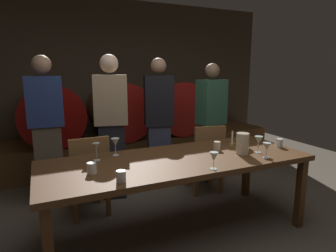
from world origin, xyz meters
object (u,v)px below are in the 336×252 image
cup_far_left (92,168)px  guest_center_right (159,120)px  chair_left (89,172)px  wine_barrel_center (118,110)px  wine_glass_far_right (259,140)px  wine_glass_right (267,147)px  guest_far_right (211,122)px  cup_far_right (279,143)px  wine_barrel_left (51,114)px  wine_barrel_right (173,107)px  guest_far_left (47,130)px  chair_right (206,155)px  guest_center_left (111,126)px  dining_table (178,165)px  cup_center_left (121,176)px  cup_center_right (217,146)px  wine_glass_far_left (96,148)px  pitcher (242,144)px  wine_glass_center (214,157)px  wine_glass_left (115,143)px  candle_center (232,142)px

cup_far_left → guest_center_right: bearing=50.1°
chair_left → guest_center_right: 1.26m
wine_barrel_center → wine_glass_far_right: bearing=-72.9°
wine_glass_right → guest_far_right: bearing=78.3°
cup_far_right → guest_center_right: bearing=120.4°
wine_barrel_left → wine_barrel_right: (2.00, 0.00, 0.00)m
wine_barrel_left → wine_glass_right: 3.12m
cup_far_left → cup_far_right: (1.94, -0.01, -0.00)m
guest_far_left → chair_right: bearing=165.7°
guest_center_left → wine_glass_far_right: 1.68m
guest_far_left → guest_far_right: (2.10, -0.17, -0.04)m
dining_table → guest_center_right: size_ratio=1.44×
cup_center_left → cup_center_right: size_ratio=1.00×
guest_far_left → guest_center_left: size_ratio=0.99×
wine_barrel_left → wine_glass_far_left: size_ratio=5.86×
wine_glass_far_left → cup_far_right: size_ratio=1.86×
guest_center_left → pitcher: 1.54m
dining_table → wine_glass_right: (0.74, -0.33, 0.17)m
guest_far_right → dining_table: bearing=36.3°
guest_far_left → wine_glass_far_right: 2.32m
wine_glass_far_right → wine_barrel_left: bearing=125.9°
wine_barrel_right → wine_glass_right: bearing=-96.3°
dining_table → cup_center_right: (0.48, 0.09, 0.11)m
wine_glass_far_left → cup_far_right: (1.84, -0.33, -0.08)m
wine_glass_center → cup_center_left: size_ratio=1.68×
cup_far_left → cup_far_right: size_ratio=1.01×
guest_far_right → cup_center_right: (-0.55, -0.96, -0.04)m
guest_center_left → wine_glass_right: bearing=142.1°
wine_glass_left → wine_glass_right: size_ratio=1.17×
wine_glass_far_right → cup_center_left: size_ratio=1.91×
guest_center_right → cup_center_left: size_ratio=19.91×
pitcher → wine_glass_far_left: (-1.32, 0.37, 0.02)m
wine_glass_far_right → cup_center_right: (-0.31, 0.25, -0.08)m
cup_center_left → wine_glass_right: bearing=0.6°
wine_barrel_left → candle_center: (1.69, -2.13, -0.11)m
dining_table → cup_far_left: bearing=-174.5°
guest_center_left → wine_glass_left: guest_center_left is taller
wine_barrel_left → pitcher: (1.60, -2.42, -0.05)m
wine_barrel_center → wine_glass_far_right: size_ratio=5.76×
chair_right → wine_glass_far_right: (0.05, -0.86, 0.38)m
chair_left → pitcher: (1.33, -0.82, 0.36)m
wine_barrel_right → cup_center_left: (-1.66, -2.62, -0.11)m
chair_left → wine_glass_far_right: (1.50, -0.85, 0.38)m
chair_left → candle_center: bearing=157.0°
wine_glass_right → cup_far_left: (-1.54, 0.25, -0.06)m
wine_barrel_center → wine_glass_right: size_ratio=6.60×
pitcher → cup_center_left: pitcher is taller
guest_center_left → cup_far_left: (-0.43, -1.12, -0.09)m
candle_center → wine_glass_far_right: bearing=-76.3°
dining_table → pitcher: (0.62, -0.13, 0.17)m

